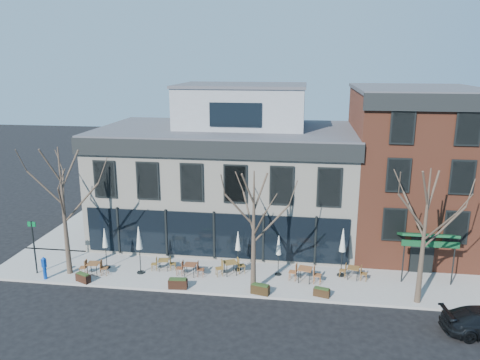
# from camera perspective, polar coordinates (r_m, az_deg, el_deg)

# --- Properties ---
(ground) EXTENTS (120.00, 120.00, 0.00)m
(ground) POSITION_cam_1_polar(r_m,az_deg,el_deg) (31.39, -3.10, -9.91)
(ground) COLOR black
(ground) RESTS_ON ground
(sidewalk_front) EXTENTS (33.50, 4.70, 0.15)m
(sidewalk_front) POSITION_cam_1_polar(r_m,az_deg,el_deg) (29.01, 2.52, -11.89)
(sidewalk_front) COLOR gray
(sidewalk_front) RESTS_ON ground
(sidewalk_side) EXTENTS (4.50, 12.00, 0.15)m
(sidewalk_side) POSITION_cam_1_polar(r_m,az_deg,el_deg) (40.12, -17.43, -4.94)
(sidewalk_side) COLOR gray
(sidewalk_side) RESTS_ON ground
(corner_building) EXTENTS (18.39, 10.39, 11.10)m
(corner_building) POSITION_cam_1_polar(r_m,az_deg,el_deg) (34.56, -1.48, 0.70)
(corner_building) COLOR beige
(corner_building) RESTS_ON ground
(red_brick_building) EXTENTS (8.20, 11.78, 11.18)m
(red_brick_building) POSITION_cam_1_polar(r_m,az_deg,el_deg) (34.61, 20.11, 1.38)
(red_brick_building) COLOR brown
(red_brick_building) RESTS_ON ground
(tree_corner) EXTENTS (3.93, 3.98, 7.92)m
(tree_corner) POSITION_cam_1_polar(r_m,az_deg,el_deg) (29.86, -20.67, -3.43)
(tree_corner) COLOR #382B21
(tree_corner) RESTS_ON sidewalk_front
(tree_mid) EXTENTS (3.50, 3.55, 7.04)m
(tree_mid) POSITION_cam_1_polar(r_m,az_deg,el_deg) (25.94, 1.70, -6.20)
(tree_mid) COLOR #382B21
(tree_mid) RESTS_ON sidewalk_front
(tree_right) EXTENTS (3.72, 3.77, 7.48)m
(tree_right) POSITION_cam_1_polar(r_m,az_deg,el_deg) (26.51, 21.55, -6.28)
(tree_right) COLOR #382B21
(tree_right) RESTS_ON sidewalk_front
(sign_pole) EXTENTS (0.50, 0.10, 3.40)m
(sign_pole) POSITION_cam_1_polar(r_m,az_deg,el_deg) (31.32, -23.84, -7.15)
(sign_pole) COLOR black
(sign_pole) RESTS_ON sidewalk_front
(call_box) EXTENTS (0.28, 0.28, 1.42)m
(call_box) POSITION_cam_1_polar(r_m,az_deg,el_deg) (30.76, -22.75, -9.78)
(call_box) COLOR #0C3A9F
(call_box) RESTS_ON sidewalk_front
(cafe_set_0) EXTENTS (1.80, 0.77, 0.93)m
(cafe_set_0) POSITION_cam_1_polar(r_m,az_deg,el_deg) (30.43, -17.41, -10.12)
(cafe_set_0) COLOR brown
(cafe_set_0) RESTS_ON sidewalk_front
(cafe_set_1) EXTENTS (1.62, 0.73, 0.83)m
(cafe_set_1) POSITION_cam_1_polar(r_m,az_deg,el_deg) (30.09, -9.31, -10.02)
(cafe_set_1) COLOR brown
(cafe_set_1) RESTS_ON sidewalk_front
(cafe_set_2) EXTENTS (1.75, 0.71, 0.92)m
(cafe_set_2) POSITION_cam_1_polar(r_m,az_deg,el_deg) (29.11, -6.09, -10.67)
(cafe_set_2) COLOR brown
(cafe_set_2) RESTS_ON sidewalk_front
(cafe_set_3) EXTENTS (1.90, 1.22, 0.99)m
(cafe_set_3) POSITION_cam_1_polar(r_m,az_deg,el_deg) (29.12, -1.19, -10.50)
(cafe_set_3) COLOR brown
(cafe_set_3) RESTS_ON sidewalk_front
(cafe_set_4) EXTENTS (2.02, 0.91, 1.04)m
(cafe_set_4) POSITION_cam_1_polar(r_m,az_deg,el_deg) (28.49, 7.93, -11.18)
(cafe_set_4) COLOR brown
(cafe_set_4) RESTS_ON sidewalk_front
(cafe_set_5) EXTENTS (1.73, 0.82, 0.89)m
(cafe_set_5) POSITION_cam_1_polar(r_m,az_deg,el_deg) (29.38, 13.63, -10.81)
(cafe_set_5) COLOR brown
(cafe_set_5) RESTS_ON sidewalk_front
(umbrella_0) EXTENTS (0.42, 0.42, 2.64)m
(umbrella_0) POSITION_cam_1_polar(r_m,az_deg,el_deg) (30.63, -16.14, -7.05)
(umbrella_0) COLOR black
(umbrella_0) RESTS_ON sidewalk_front
(umbrella_1) EXTENTS (0.49, 0.49, 3.04)m
(umbrella_1) POSITION_cam_1_polar(r_m,az_deg,el_deg) (29.27, -12.21, -7.22)
(umbrella_1) COLOR black
(umbrella_1) RESTS_ON sidewalk_front
(umbrella_2) EXTENTS (0.41, 0.41, 2.58)m
(umbrella_2) POSITION_cam_1_polar(r_m,az_deg,el_deg) (29.12, -0.24, -7.67)
(umbrella_2) COLOR black
(umbrella_2) RESTS_ON sidewalk_front
(umbrella_3) EXTENTS (0.41, 0.41, 2.56)m
(umbrella_3) POSITION_cam_1_polar(r_m,az_deg,el_deg) (28.62, 4.73, -8.17)
(umbrella_3) COLOR black
(umbrella_3) RESTS_ON sidewalk_front
(umbrella_4) EXTENTS (0.49, 0.49, 3.04)m
(umbrella_4) POSITION_cam_1_polar(r_m,az_deg,el_deg) (28.95, 12.41, -7.47)
(umbrella_4) COLOR black
(umbrella_4) RESTS_ON sidewalk_front
(planter_0) EXTENTS (1.03, 0.74, 0.53)m
(planter_0) POSITION_cam_1_polar(r_m,az_deg,el_deg) (29.80, -18.57, -11.21)
(planter_0) COLOR black
(planter_0) RESTS_ON sidewalk_front
(planter_1) EXTENTS (1.11, 0.52, 0.61)m
(planter_1) POSITION_cam_1_polar(r_m,az_deg,el_deg) (27.80, -7.57, -12.38)
(planter_1) COLOR black
(planter_1) RESTS_ON sidewalk_front
(planter_2) EXTENTS (1.11, 0.64, 0.58)m
(planter_2) POSITION_cam_1_polar(r_m,az_deg,el_deg) (27.01, 2.48, -13.14)
(planter_2) COLOR black
(planter_2) RESTS_ON sidewalk_front
(planter_3) EXTENTS (0.96, 0.58, 0.50)m
(planter_3) POSITION_cam_1_polar(r_m,az_deg,el_deg) (27.14, 9.93, -13.31)
(planter_3) COLOR black
(planter_3) RESTS_ON sidewalk_front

